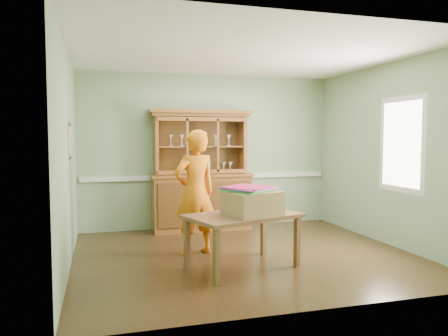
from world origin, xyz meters
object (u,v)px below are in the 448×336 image
object	(u,v)px
china_hutch	(201,188)
dining_table	(243,220)
person	(195,192)
cardboard_box	(252,203)

from	to	relation	value
china_hutch	dining_table	distance (m)	2.33
dining_table	person	size ratio (longest dim) A/B	0.89
china_hutch	person	xyz separation A→B (m)	(-0.44, -1.53, 0.12)
cardboard_box	person	distance (m)	1.02
dining_table	cardboard_box	distance (m)	0.26
cardboard_box	dining_table	bearing A→B (deg)	139.06
person	dining_table	bearing A→B (deg)	100.49
china_hutch	dining_table	bearing A→B (deg)	-90.42
dining_table	cardboard_box	xyz separation A→B (m)	(0.09, -0.08, 0.22)
china_hutch	person	size ratio (longest dim) A/B	1.21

